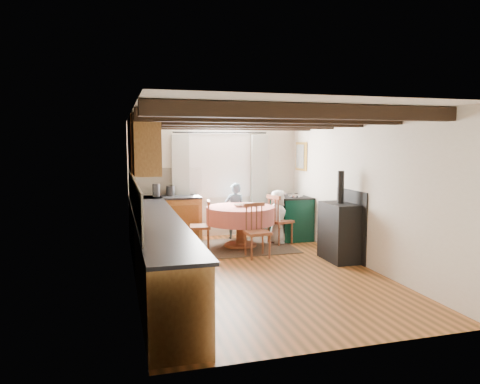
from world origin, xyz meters
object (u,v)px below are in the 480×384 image
object	(u,v)px
child_far	(235,211)
cast_iron_stove	(340,216)
chair_near	(257,231)
aga_range	(291,217)
cup	(255,205)
chair_right	(280,219)
chair_left	(200,225)
dining_table	(240,227)
child_right	(278,217)

from	to	relation	value
child_far	cast_iron_stove	bearing A→B (deg)	119.61
chair_near	aga_range	bearing A→B (deg)	45.05
cup	child_far	bearing A→B (deg)	100.46
chair_near	chair_right	distance (m)	1.17
chair_left	chair_right	distance (m)	1.61
child_far	chair_right	bearing A→B (deg)	136.68
dining_table	cast_iron_stove	size ratio (longest dim) A/B	0.85
cast_iron_stove	chair_right	bearing A→B (deg)	109.54
chair_right	cup	distance (m)	0.70
chair_near	cup	distance (m)	0.80
aga_range	cup	xyz separation A→B (m)	(-0.99, -0.63, 0.37)
chair_left	child_right	bearing A→B (deg)	102.78
chair_near	chair_left	bearing A→B (deg)	130.38
cast_iron_stove	child_right	xyz separation A→B (m)	(-0.54, 1.52, -0.23)
chair_right	child_far	xyz separation A→B (m)	(-0.74, 0.68, 0.09)
chair_left	child_right	world-z (taller)	child_right
child_far	child_right	xyz separation A→B (m)	(0.72, -0.61, -0.05)
chair_right	cast_iron_stove	xyz separation A→B (m)	(0.51, -1.45, 0.27)
aga_range	child_right	bearing A→B (deg)	-139.31
chair_left	cast_iron_stove	xyz separation A→B (m)	(2.12, -1.43, 0.30)
child_right	child_far	bearing A→B (deg)	68.99
dining_table	child_far	xyz separation A→B (m)	(0.10, 0.76, 0.19)
dining_table	cast_iron_stove	xyz separation A→B (m)	(1.36, -1.37, 0.37)
aga_range	child_right	world-z (taller)	child_right
aga_range	child_far	bearing A→B (deg)	168.28
dining_table	aga_range	size ratio (longest dim) A/B	1.32
chair_right	chair_left	bearing A→B (deg)	73.24
chair_left	cup	xyz separation A→B (m)	(1.02, -0.17, 0.36)
aga_range	dining_table	bearing A→B (deg)	-157.19
child_far	cup	distance (m)	0.92
aga_range	cast_iron_stove	distance (m)	1.92
dining_table	child_far	distance (m)	0.79
chair_right	aga_range	world-z (taller)	chair_right
cup	cast_iron_stove	bearing A→B (deg)	-48.90
child_right	aga_range	bearing A→B (deg)	-30.19
chair_near	aga_range	size ratio (longest dim) A/B	0.96
chair_near	chair_right	size ratio (longest dim) A/B	0.96
chair_right	child_right	distance (m)	0.08
chair_right	cup	world-z (taller)	chair_right
child_right	cup	distance (m)	0.68
chair_near	child_far	size ratio (longest dim) A/B	0.81
chair_right	cup	xyz separation A→B (m)	(-0.58, -0.19, 0.33)
aga_range	cast_iron_stove	size ratio (longest dim) A/B	0.65
chair_near	cup	size ratio (longest dim) A/B	10.70
cup	chair_near	bearing A→B (deg)	-104.21
chair_near	cast_iron_stove	xyz separation A→B (m)	(1.27, -0.56, 0.29)
aga_range	cup	bearing A→B (deg)	-147.42
dining_table	cast_iron_stove	world-z (taller)	cast_iron_stove
chair_near	chair_right	world-z (taller)	chair_right
dining_table	child_far	world-z (taller)	child_far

